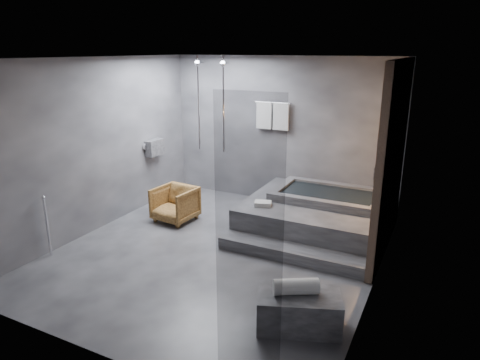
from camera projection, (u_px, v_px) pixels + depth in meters
The scene contains 7 objects.
room at pixel (250, 138), 5.95m from camera, with size 5.00×5.04×2.82m.
tub_deck at pixel (315, 215), 7.14m from camera, with size 2.20×2.00×0.50m, color #333336.
tub_step at pixel (291, 253), 6.18m from camera, with size 2.20×0.36×0.18m, color #333336.
concrete_bench at pixel (299, 311), 4.63m from camera, with size 0.89×0.49×0.40m, color #38383B.
driftwood_chair at pixel (175, 204), 7.50m from camera, with size 0.65×0.67×0.61m, color #4B2F12.
rolled_towel at pixel (296, 287), 4.56m from camera, with size 0.17×0.17×0.48m, color white.
deck_towel at pixel (263, 204), 6.86m from camera, with size 0.26×0.19×0.07m, color silver.
Camera 1 is at (2.88, -5.07, 2.92)m, focal length 32.00 mm.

